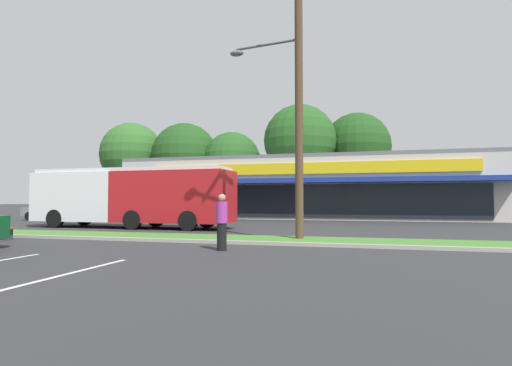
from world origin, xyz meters
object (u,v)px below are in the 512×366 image
Objects in this scene: city_bus at (131,196)px; pedestrian_near_bench at (222,222)px; utility_pole at (295,91)px; car_2 at (52,211)px.

city_bus is 11.62m from pedestrian_near_bench.
utility_pole reaches higher than car_2.
pedestrian_near_bench is at bearing -36.76° from car_2.
utility_pole is at bearing -27.66° from car_2.
city_bus is at bearing -117.47° from pedestrian_near_bench.
city_bus is 6.74× the size of pedestrian_near_bench.
car_2 is at bearing 152.34° from utility_pole.
car_2 is 23.32m from pedestrian_near_bench.
pedestrian_near_bench is (18.68, -13.96, 0.13)m from car_2.
car_2 is at bearing -28.00° from city_bus.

